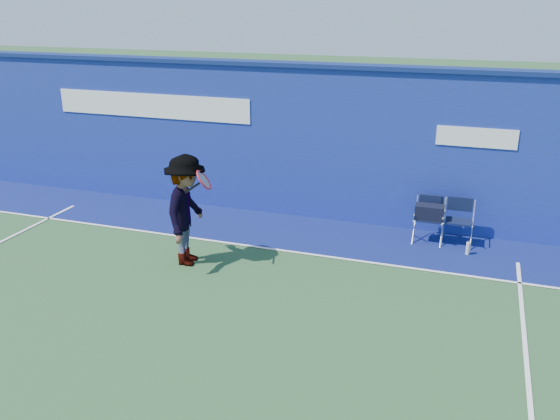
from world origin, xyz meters
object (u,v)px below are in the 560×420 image
(directors_chair_left, at_px, (428,224))
(water_bottle, at_px, (468,249))
(directors_chair_right, at_px, (457,231))
(tennis_player, at_px, (187,210))

(directors_chair_left, bearing_deg, water_bottle, -26.90)
(directors_chair_right, height_order, tennis_player, tennis_player)
(directors_chair_left, xyz_separation_m, water_bottle, (0.73, -0.37, -0.24))
(directors_chair_right, bearing_deg, directors_chair_left, -175.77)
(directors_chair_left, relative_size, tennis_player, 0.45)
(tennis_player, bearing_deg, water_bottle, 22.54)
(directors_chair_right, xyz_separation_m, tennis_player, (-4.26, -2.27, 0.68))
(directors_chair_right, xyz_separation_m, water_bottle, (0.22, -0.41, -0.15))
(water_bottle, bearing_deg, tennis_player, -157.46)
(tennis_player, bearing_deg, directors_chair_right, 28.04)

